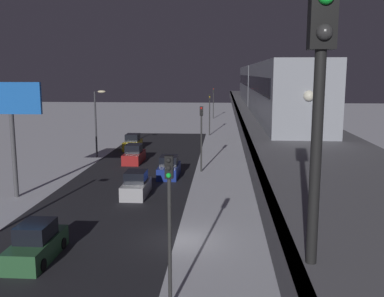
% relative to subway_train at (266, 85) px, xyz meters
% --- Properties ---
extents(ground_plane, '(240.00, 240.00, 0.00)m').
position_rel_subway_train_xyz_m(ground_plane, '(5.85, 12.44, -8.58)').
color(ground_plane, white).
extents(avenue_asphalt, '(11.00, 91.09, 0.01)m').
position_rel_subway_train_xyz_m(avenue_asphalt, '(11.66, 12.44, -8.57)').
color(avenue_asphalt, '#28282D').
rests_on(avenue_asphalt, ground_plane).
extents(elevated_railway, '(5.00, 91.09, 6.80)m').
position_rel_subway_train_xyz_m(elevated_railway, '(0.09, 12.44, -2.71)').
color(elevated_railway, slate).
rests_on(elevated_railway, ground_plane).
extents(subway_train, '(2.94, 36.87, 3.40)m').
position_rel_subway_train_xyz_m(subway_train, '(0.00, 0.00, 0.00)').
color(subway_train, '#999EA8').
rests_on(subway_train, elevated_railway).
extents(rail_signal, '(0.36, 0.41, 4.00)m').
position_rel_subway_train_xyz_m(rail_signal, '(2.14, 30.43, 0.95)').
color(rail_signal, black).
rests_on(rail_signal, elevated_railway).
extents(sedan_green, '(1.91, 4.49, 1.97)m').
position_rel_subway_train_xyz_m(sedan_green, '(13.06, 15.56, -7.79)').
color(sedan_green, '#2D6038').
rests_on(sedan_green, ground_plane).
extents(sedan_yellow, '(1.80, 4.22, 1.97)m').
position_rel_subway_train_xyz_m(sedan_yellow, '(14.86, -17.93, -7.78)').
color(sedan_yellow, gold).
rests_on(sedan_yellow, ground_plane).
extents(sedan_silver, '(1.80, 4.12, 1.97)m').
position_rel_subway_train_xyz_m(sedan_silver, '(10.26, 3.21, -7.78)').
color(sedan_silver, '#B2B2B7').
rests_on(sedan_silver, ground_plane).
extents(sedan_blue, '(1.80, 4.27, 1.97)m').
position_rel_subway_train_xyz_m(sedan_blue, '(8.46, -3.40, -7.78)').
color(sedan_blue, navy).
rests_on(sedan_blue, ground_plane).
extents(sedan_red_2, '(1.80, 4.46, 1.97)m').
position_rel_subway_train_xyz_m(sedan_red_2, '(13.06, -9.81, -7.78)').
color(sedan_red_2, '#A51E1E').
rests_on(sedan_red_2, ground_plane).
extents(traffic_light_near, '(0.32, 0.44, 6.40)m').
position_rel_subway_train_xyz_m(traffic_light_near, '(5.56, 19.90, -4.38)').
color(traffic_light_near, '#2D2D2D').
rests_on(traffic_light_near, ground_plane).
extents(traffic_light_mid, '(0.32, 0.44, 6.40)m').
position_rel_subway_train_xyz_m(traffic_light_mid, '(5.56, -5.75, -4.38)').
color(traffic_light_mid, '#2D2D2D').
rests_on(traffic_light_mid, ground_plane).
extents(traffic_light_far, '(0.32, 0.44, 6.40)m').
position_rel_subway_train_xyz_m(traffic_light_far, '(5.56, -31.40, -4.38)').
color(traffic_light_far, '#2D2D2D').
rests_on(traffic_light_far, ground_plane).
extents(traffic_light_distant, '(0.32, 0.44, 6.40)m').
position_rel_subway_train_xyz_m(traffic_light_distant, '(5.56, -57.06, -4.38)').
color(traffic_light_distant, '#2D2D2D').
rests_on(traffic_light_distant, ground_plane).
extents(commercial_billboard, '(4.80, 0.36, 8.90)m').
position_rel_subway_train_xyz_m(commercial_billboard, '(19.54, 4.23, -1.75)').
color(commercial_billboard, '#4C4C51').
rests_on(commercial_billboard, ground_plane).
extents(street_lamp_far, '(1.35, 0.44, 7.65)m').
position_rel_subway_train_xyz_m(street_lamp_far, '(17.73, -12.56, -3.76)').
color(street_lamp_far, '#38383D').
rests_on(street_lamp_far, ground_plane).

